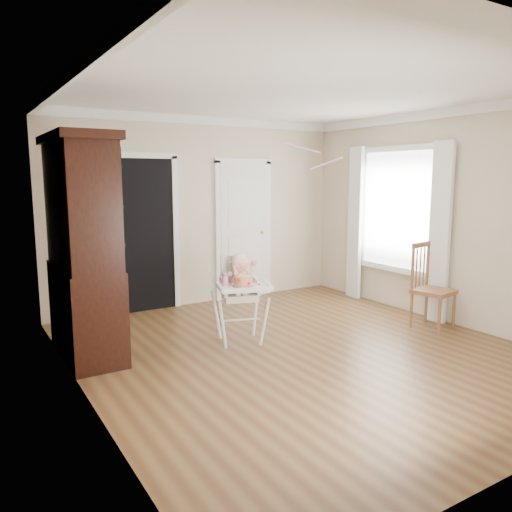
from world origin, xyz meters
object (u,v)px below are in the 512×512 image
high_chair (240,289)px  cake (244,281)px  china_cabinet (83,248)px  dining_chair (431,289)px  sippy_cup (225,279)px

high_chair → cake: size_ratio=3.98×
china_cabinet → dining_chair: china_cabinet is taller
high_chair → sippy_cup: bearing=-143.6°
high_chair → dining_chair: dining_chair is taller
high_chair → china_cabinet: size_ratio=0.44×
sippy_cup → china_cabinet: 1.50m
sippy_cup → china_cabinet: bearing=157.5°
cake → sippy_cup: (-0.15, 0.14, 0.01)m
cake → sippy_cup: 0.21m
sippy_cup → dining_chair: bearing=-14.8°
high_chair → sippy_cup: high_chair is taller
china_cabinet → cake: bearing=-25.2°
china_cabinet → dining_chair: (3.86, -1.22, -0.65)m
sippy_cup → cake: bearing=-44.0°
high_chair → china_cabinet: 1.72m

